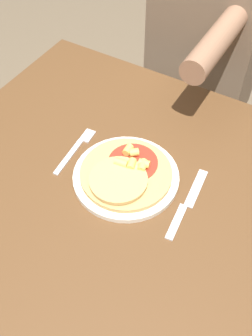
{
  "coord_description": "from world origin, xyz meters",
  "views": [
    {
      "loc": [
        0.27,
        -0.5,
        1.54
      ],
      "look_at": [
        -0.03,
        0.02,
        0.81
      ],
      "focal_mm": 42.0,
      "sensor_mm": 36.0,
      "label": 1
    }
  ],
  "objects_px": {
    "dining_table": "(131,217)",
    "person_diner": "(204,54)",
    "plate": "(126,177)",
    "fork": "(77,148)",
    "pizza": "(125,173)",
    "knife": "(187,204)"
  },
  "relations": [
    {
      "from": "dining_table",
      "to": "knife",
      "type": "xyz_separation_m",
      "value": [
        0.13,
        0.03,
        0.12
      ]
    },
    {
      "from": "plate",
      "to": "person_diner",
      "type": "distance_m",
      "value": 0.64
    },
    {
      "from": "pizza",
      "to": "knife",
      "type": "distance_m",
      "value": 0.16
    },
    {
      "from": "dining_table",
      "to": "fork",
      "type": "bearing_deg",
      "value": 167.06
    },
    {
      "from": "dining_table",
      "to": "plate",
      "type": "relative_size",
      "value": 4.09
    },
    {
      "from": "pizza",
      "to": "fork",
      "type": "relative_size",
      "value": 1.28
    },
    {
      "from": "dining_table",
      "to": "person_diner",
      "type": "xyz_separation_m",
      "value": [
        -0.09,
        0.66,
        0.08
      ]
    },
    {
      "from": "dining_table",
      "to": "person_diner",
      "type": "bearing_deg",
      "value": 97.54
    },
    {
      "from": "pizza",
      "to": "plate",
      "type": "bearing_deg",
      "value": 91.82
    },
    {
      "from": "dining_table",
      "to": "knife",
      "type": "bearing_deg",
      "value": 11.47
    },
    {
      "from": "fork",
      "to": "person_diner",
      "type": "distance_m",
      "value": 0.63
    },
    {
      "from": "knife",
      "to": "person_diner",
      "type": "height_order",
      "value": "person_diner"
    },
    {
      "from": "plate",
      "to": "person_diner",
      "type": "height_order",
      "value": "person_diner"
    },
    {
      "from": "plate",
      "to": "pizza",
      "type": "relative_size",
      "value": 1.16
    },
    {
      "from": "knife",
      "to": "person_diner",
      "type": "distance_m",
      "value": 0.67
    },
    {
      "from": "dining_table",
      "to": "person_diner",
      "type": "relative_size",
      "value": 0.85
    },
    {
      "from": "fork",
      "to": "person_diner",
      "type": "height_order",
      "value": "person_diner"
    },
    {
      "from": "dining_table",
      "to": "fork",
      "type": "xyz_separation_m",
      "value": [
        -0.19,
        0.04,
        0.12
      ]
    },
    {
      "from": "fork",
      "to": "pizza",
      "type": "bearing_deg",
      "value": -8.51
    },
    {
      "from": "fork",
      "to": "plate",
      "type": "bearing_deg",
      "value": -7.24
    },
    {
      "from": "plate",
      "to": "person_diner",
      "type": "bearing_deg",
      "value": 95.12
    },
    {
      "from": "dining_table",
      "to": "pizza",
      "type": "relative_size",
      "value": 4.74
    }
  ]
}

